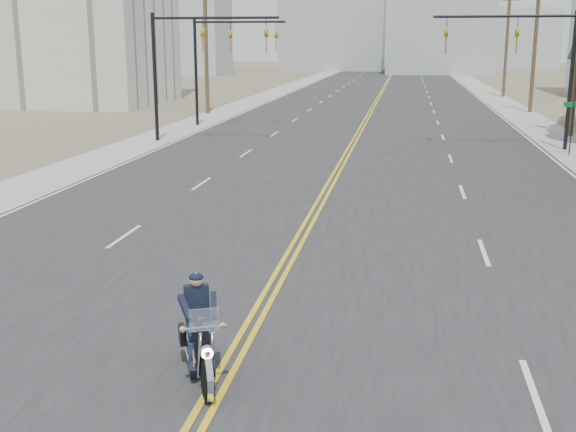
# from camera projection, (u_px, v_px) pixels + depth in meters

# --- Properties ---
(road) EXTENTS (20.00, 200.00, 0.01)m
(road) POSITION_uv_depth(u_px,v_px,m) (380.00, 95.00, 75.48)
(road) COLOR #303033
(road) RESTS_ON ground
(sidewalk_left) EXTENTS (3.00, 200.00, 0.01)m
(sidewalk_left) POSITION_uv_depth(u_px,v_px,m) (272.00, 94.00, 77.28)
(sidewalk_left) COLOR #A5A5A0
(sidewalk_left) RESTS_ON ground
(sidewalk_right) EXTENTS (3.00, 200.00, 0.01)m
(sidewalk_right) POSITION_uv_depth(u_px,v_px,m) (493.00, 97.00, 73.67)
(sidewalk_right) COLOR #A5A5A0
(sidewalk_right) RESTS_ON ground
(traffic_mast_left) EXTENTS (7.10, 0.26, 7.00)m
(traffic_mast_left) POSITION_uv_depth(u_px,v_px,m) (189.00, 51.00, 39.28)
(traffic_mast_left) COLOR black
(traffic_mast_left) RESTS_ON ground
(traffic_mast_right) EXTENTS (7.10, 0.26, 7.00)m
(traffic_mast_right) POSITION_uv_depth(u_px,v_px,m) (532.00, 52.00, 36.46)
(traffic_mast_right) COLOR black
(traffic_mast_right) RESTS_ON ground
(traffic_mast_far) EXTENTS (6.10, 0.26, 7.00)m
(traffic_mast_far) POSITION_uv_depth(u_px,v_px,m) (220.00, 51.00, 47.02)
(traffic_mast_far) COLOR black
(traffic_mast_far) RESTS_ON ground
(street_sign) EXTENTS (0.90, 0.06, 2.62)m
(street_sign) POSITION_uv_depth(u_px,v_px,m) (572.00, 119.00, 34.99)
(street_sign) COLOR black
(street_sign) RESTS_ON ground
(utility_pole_d) EXTENTS (2.20, 0.30, 11.50)m
(utility_pole_d) POSITION_uv_depth(u_px,v_px,m) (536.00, 35.00, 55.80)
(utility_pole_d) COLOR brown
(utility_pole_d) RESTS_ON ground
(utility_pole_e) EXTENTS (2.20, 0.30, 11.00)m
(utility_pole_e) POSITION_uv_depth(u_px,v_px,m) (507.00, 39.00, 72.17)
(utility_pole_e) COLOR brown
(utility_pole_e) RESTS_ON ground
(utility_pole_left) EXTENTS (2.20, 0.30, 10.50)m
(utility_pole_left) POSITION_uv_depth(u_px,v_px,m) (206.00, 42.00, 55.05)
(utility_pole_left) COLOR brown
(utility_pole_left) RESTS_ON ground
(haze_bldg_a) EXTENTS (14.00, 12.00, 22.00)m
(haze_bldg_a) POSITION_uv_depth(u_px,v_px,m) (183.00, 8.00, 121.56)
(haze_bldg_a) COLOR #B7BCC6
(haze_bldg_a) RESTS_ON ground
(haze_bldg_b) EXTENTS (18.00, 14.00, 14.00)m
(haze_bldg_b) POSITION_uv_depth(u_px,v_px,m) (440.00, 33.00, 125.34)
(haze_bldg_b) COLOR #ADB2B7
(haze_bldg_b) RESTS_ON ground
(haze_bldg_d) EXTENTS (20.00, 15.00, 26.00)m
(haze_bldg_d) POSITION_uv_depth(u_px,v_px,m) (334.00, 3.00, 141.46)
(haze_bldg_d) COLOR #ADB2B7
(haze_bldg_d) RESTS_ON ground
(haze_bldg_e) EXTENTS (14.00, 14.00, 12.00)m
(haze_bldg_e) POSITION_uv_depth(u_px,v_px,m) (519.00, 39.00, 146.89)
(haze_bldg_e) COLOR #B7BCC6
(haze_bldg_e) RESTS_ON ground
(haze_bldg_f) EXTENTS (12.00, 12.00, 16.00)m
(haze_bldg_f) POSITION_uv_depth(u_px,v_px,m) (132.00, 28.00, 139.01)
(haze_bldg_f) COLOR #ADB2B7
(haze_bldg_f) RESTS_ON ground
(motorcyclist) EXTENTS (1.75, 2.41, 1.73)m
(motorcyclist) POSITION_uv_depth(u_px,v_px,m) (200.00, 329.00, 11.80)
(motorcyclist) COLOR black
(motorcyclist) RESTS_ON ground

